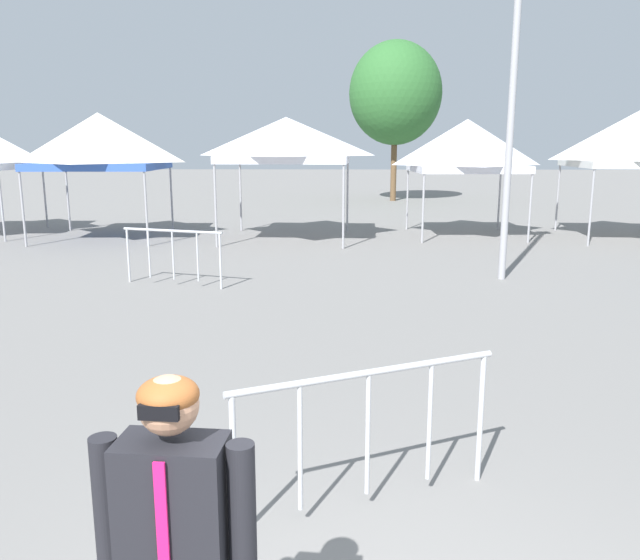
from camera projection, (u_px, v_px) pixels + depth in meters
The scene contains 9 objects.
canopy_tent_behind_center at pixel (99, 141), 17.84m from camera, with size 3.53×3.53×3.52m.
canopy_tent_behind_left at pixel (286, 140), 17.65m from camera, with size 3.65×3.65×3.39m.
canopy_tent_right_of_center at pixel (467, 146), 18.33m from camera, with size 3.18×3.18×3.36m.
canopy_tent_behind_right at pixel (638, 139), 17.71m from camera, with size 3.64×3.64×3.59m.
person_foreground at pixel (176, 554), 2.51m from camera, with size 0.65×0.27×1.78m.
light_pole_near_lift at pixel (516, 41), 11.79m from camera, with size 0.36×0.36×7.93m.
tree_behind_tents_right at pixel (395, 93), 29.75m from camera, with size 4.34×4.34×7.41m.
crowd_barrier_by_lift at pixel (368, 412), 4.54m from camera, with size 1.92×0.94×1.08m.
crowd_barrier_mid_lot at pixel (173, 246), 11.99m from camera, with size 2.02×0.66×1.08m.
Camera 1 is at (-0.29, -2.14, 2.62)m, focal length 35.68 mm.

